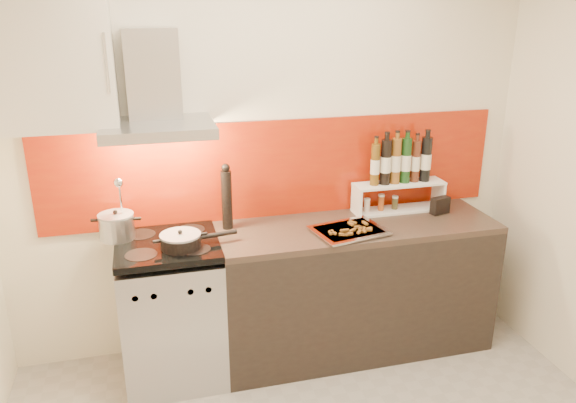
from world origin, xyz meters
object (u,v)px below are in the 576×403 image
object	(u,v)px
range_stove	(172,312)
pepper_mill	(227,198)
baking_tray	(349,230)
stock_pot	(117,226)
saute_pan	(182,240)
counter	(355,286)

from	to	relation	value
range_stove	pepper_mill	size ratio (longest dim) A/B	2.17
pepper_mill	baking_tray	world-z (taller)	pepper_mill
range_stove	stock_pot	bearing A→B (deg)	155.30
range_stove	saute_pan	xyz separation A→B (m)	(0.08, -0.10, 0.51)
counter	stock_pot	size ratio (longest dim) A/B	8.61
saute_pan	stock_pot	bearing A→B (deg)	147.73
stock_pot	baking_tray	bearing A→B (deg)	-10.20
range_stove	stock_pot	distance (m)	0.63
counter	pepper_mill	size ratio (longest dim) A/B	4.28
range_stove	baking_tray	bearing A→B (deg)	-6.18
range_stove	saute_pan	distance (m)	0.53
stock_pot	saute_pan	world-z (taller)	stock_pot
pepper_mill	stock_pot	bearing A→B (deg)	-178.29
counter	pepper_mill	distance (m)	1.05
range_stove	counter	world-z (taller)	range_stove
stock_pot	baking_tray	distance (m)	1.40
stock_pot	saute_pan	bearing A→B (deg)	-32.27
counter	pepper_mill	world-z (taller)	pepper_mill
baking_tray	pepper_mill	bearing A→B (deg)	159.40
baking_tray	stock_pot	bearing A→B (deg)	169.80
stock_pot	saute_pan	size ratio (longest dim) A/B	0.46
pepper_mill	baking_tray	distance (m)	0.78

